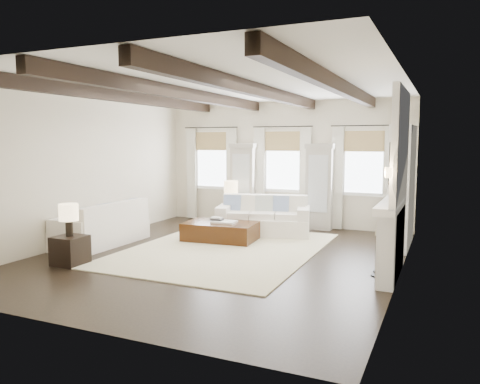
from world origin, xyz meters
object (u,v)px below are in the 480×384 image
at_px(ottoman, 221,231).
at_px(side_table_back, 231,216).
at_px(sofa_back, 264,219).
at_px(side_table_front, 70,250).
at_px(sofa_left, 104,227).

height_order(ottoman, side_table_back, side_table_back).
bearing_deg(side_table_back, sofa_back, -27.20).
xyz_separation_m(ottoman, side_table_front, (-1.55, -2.88, 0.05)).
distance_m(sofa_left, ottoman, 2.49).
relative_size(sofa_left, side_table_back, 3.67).
xyz_separation_m(sofa_back, side_table_back, (-1.11, 0.57, -0.08)).
distance_m(ottoman, side_table_front, 3.28).
xyz_separation_m(sofa_left, side_table_back, (1.57, 2.98, -0.08)).
distance_m(sofa_back, side_table_back, 1.25).
bearing_deg(sofa_back, ottoman, -120.27).
height_order(sofa_left, side_table_back, sofa_left).
distance_m(side_table_front, side_table_back, 4.61).
bearing_deg(side_table_front, ottoman, 61.69).
xyz_separation_m(sofa_back, ottoman, (-0.61, -1.04, -0.17)).
bearing_deg(ottoman, sofa_left, -151.05).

